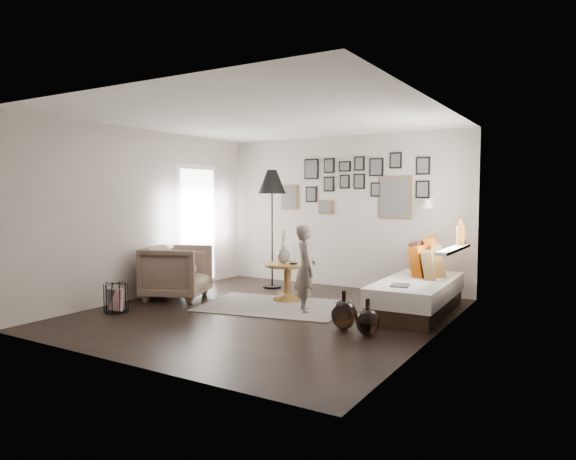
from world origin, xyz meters
The scene contains 23 objects.
ground centered at (0.00, 0.00, 0.00)m, with size 4.80×4.80×0.00m, color black.
wall_back centered at (0.00, 2.40, 1.30)m, with size 4.50×4.50×0.00m, color #AC9F96.
wall_front centered at (0.00, -2.40, 1.30)m, with size 4.50×4.50×0.00m, color #AC9F96.
wall_left centered at (-2.25, 0.00, 1.30)m, with size 4.80×4.80×0.00m, color #AC9F96.
wall_right centered at (2.25, 0.00, 1.30)m, with size 4.80×4.80×0.00m, color #AC9F96.
ceiling centered at (0.00, 0.00, 2.60)m, with size 4.80×4.80×0.00m, color white.
door_left centered at (-2.23, 1.20, 1.05)m, with size 0.00×2.14×2.14m.
window_right centered at (2.18, 1.34, 0.93)m, with size 0.15×1.32×1.30m.
gallery_wall centered at (0.29, 2.38, 1.74)m, with size 2.74×0.03×1.08m.
wall_sconce centered at (1.55, 2.13, 1.46)m, with size 0.18×0.36×0.16m.
rug centered at (-0.16, 0.43, 0.01)m, with size 2.00×1.40×0.01m, color #B3A99D.
pedestal_table centered at (-0.21, 0.90, 0.26)m, with size 0.71×0.71×0.56m.
vase centered at (-0.29, 0.92, 0.71)m, with size 0.20×0.20×0.51m.
candles centered at (-0.10, 0.90, 0.69)m, with size 0.12×0.12×0.26m.
daybed centered at (1.73, 1.18, 0.31)m, with size 0.92×2.08×0.98m.
magazine_on_daybed centered at (1.68, 0.53, 0.46)m, with size 0.22×0.30×0.02m, color black.
armchair centered at (-1.71, 0.12, 0.41)m, with size 0.88×0.90×0.82m, color brown.
armchair_cushion centered at (-1.68, 0.17, 0.48)m, with size 0.37×0.37×0.09m, color beige.
floor_lamp centered at (-0.96, 1.65, 1.74)m, with size 0.47×0.47×2.02m.
magazine_basket centered at (-1.80, -0.97, 0.19)m, with size 0.37×0.37×0.39m.
demijohn_large centered at (1.24, -0.18, 0.18)m, with size 0.31×0.31×0.47m.
demijohn_small centered at (1.59, -0.30, 0.16)m, with size 0.27×0.27×0.42m.
child centered at (0.41, 0.37, 0.60)m, with size 0.44×0.29×1.19m, color #675B51.
Camera 1 is at (3.77, -5.67, 1.60)m, focal length 32.00 mm.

